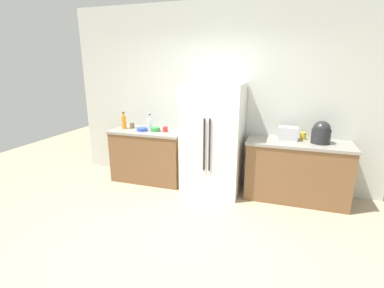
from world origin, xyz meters
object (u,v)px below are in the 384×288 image
Objects in this scene: rice_cooker at (321,133)px; bowl_b at (142,129)px; toaster at (288,133)px; bottle_b at (150,123)px; refrigerator at (213,139)px; cup_a at (303,136)px; cup_b at (132,125)px; cup_c at (165,129)px; bowl_a at (155,129)px; bottle_a at (124,122)px.

rice_cooker is 1.78× the size of bowl_b.
bottle_b is (-2.25, 0.01, 0.01)m from toaster.
cup_a is at bearing 10.84° from refrigerator.
toaster is 2.59m from cup_b.
cup_c is (-1.93, -0.09, -0.05)m from toaster.
cup_b is at bearing 152.93° from bowl_b.
refrigerator is 5.34× the size of rice_cooker.
bowl_a is at bearing -179.11° from rice_cooker.
cup_b reaches higher than bowl_b.
rice_cooker reaches higher than bottle_a.
bottle_b is (-2.68, 0.07, -0.05)m from rice_cooker.
rice_cooker is (1.53, 0.10, 0.19)m from refrigerator.
bottle_b is at bearing 63.57° from bowl_b.
bottle_b is at bearing 143.03° from bowl_a.
bottle_a is 0.61m from bowl_a.
bottle_b is 0.34m from cup_c.
cup_a is 2.15m from cup_c.
refrigerator is at bearing -8.22° from bottle_b.
cup_b is 0.52× the size of bowl_b.
cup_c is at bearing 2.99° from bowl_a.
toaster is at bearing 172.77° from rice_cooker.
bottle_b is at bearing 179.63° from toaster.
bowl_a is (-2.32, -0.19, -0.02)m from cup_a.
toaster is at bearing 2.54° from cup_c.
cup_b is (-2.59, -0.01, -0.05)m from toaster.
cup_c is 0.55× the size of bowl_a.
bowl_b is (-2.54, -0.24, -0.02)m from cup_a.
cup_b is (-2.80, -0.10, -0.01)m from cup_a.
cup_b is at bearing 169.57° from bowl_a.
bottle_a is 0.47m from bottle_b.
cup_c is at bearing 7.78° from bowl_b.
refrigerator is 1.50m from cup_b.
refrigerator is 1.01m from bowl_a.
refrigerator reaches higher than cup_c.
refrigerator is 1.62m from bottle_a.
bottle_b reaches higher than cup_c.
toaster is 0.24m from cup_a.
bowl_b is (0.38, -0.07, -0.09)m from bottle_a.
rice_cooker is 2.54m from bowl_a.
cup_b is 1.08× the size of cup_c.
refrigerator is at bearing -4.56° from cup_c.
cup_b is at bearing -176.62° from bottle_b.
cup_a is 1.21× the size of cup_c.
cup_a is (2.93, 0.17, -0.07)m from bottle_a.
cup_c is 0.18m from bowl_a.
bottle_a is 1.82× the size of bowl_a.
cup_b is (0.12, 0.07, -0.07)m from bottle_a.
bottle_a is 3.09× the size of cup_b.
rice_cooker is 1.11× the size of bottle_a.
refrigerator is 6.31× the size of toaster.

